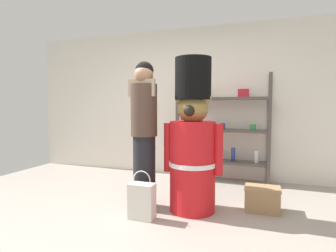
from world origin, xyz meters
The scene contains 7 objects.
ground_plane centered at (0.00, 0.00, 0.00)m, with size 6.40×6.40×0.00m, color #9E9389.
back_wall centered at (0.00, 2.20, 1.30)m, with size 6.40×0.12×2.60m, color silver.
merchandise_shelf centered at (0.53, 1.98, 0.87)m, with size 1.51×0.35×1.74m.
teddy_bear_guard centered at (0.39, 0.51, 0.80)m, with size 0.71×0.55×1.79m.
person_shopper centered at (-0.18, 0.42, 0.94)m, with size 0.33×0.32×1.76m.
shopping_bag centered at (-0.07, 0.09, 0.20)m, with size 0.28×0.16×0.54m.
display_crate centered at (1.18, 0.77, 0.14)m, with size 0.40×0.30×0.28m.
Camera 1 is at (1.17, -2.60, 1.23)m, focal length 29.49 mm.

